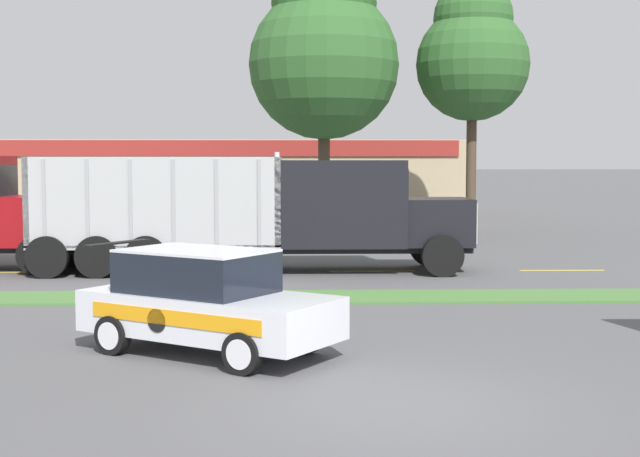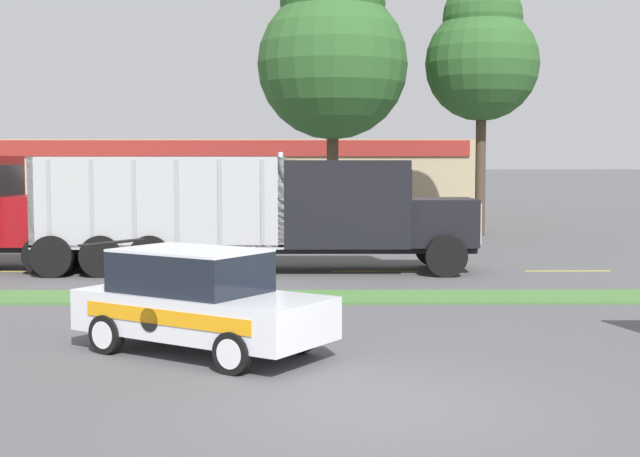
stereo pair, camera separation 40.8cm
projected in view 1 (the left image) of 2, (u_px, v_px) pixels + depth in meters
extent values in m
plane|color=#515154|center=(395.00, 406.00, 11.26)|extent=(600.00, 600.00, 0.00)
cube|color=#477538|center=(350.00, 297.00, 20.08)|extent=(120.00, 1.83, 0.06)
cube|color=yellow|center=(179.00, 272.00, 24.84)|extent=(2.40, 0.14, 0.01)
cube|color=yellow|center=(372.00, 271.00, 25.00)|extent=(2.40, 0.14, 0.01)
cube|color=yellow|center=(562.00, 270.00, 25.16)|extent=(2.40, 0.14, 0.01)
cube|color=black|center=(255.00, 248.00, 24.85)|extent=(12.04, 1.39, 0.18)
cube|color=black|center=(436.00, 222.00, 24.95)|extent=(1.89, 2.08, 1.30)
cube|color=#B7B7BC|center=(470.00, 222.00, 24.98)|extent=(0.06, 1.77, 1.11)
cube|color=black|center=(342.00, 203.00, 24.83)|extent=(3.38, 2.53, 2.37)
cube|color=black|center=(403.00, 188.00, 24.85)|extent=(0.04, 2.15, 1.07)
cylinder|color=silver|center=(277.00, 178.00, 23.90)|extent=(0.14, 0.14, 1.40)
cube|color=#ADADB2|center=(160.00, 243.00, 24.76)|extent=(6.77, 2.53, 0.12)
cube|color=#ADADB2|center=(278.00, 200.00, 24.77)|extent=(0.16, 2.53, 2.40)
cube|color=#ADADB2|center=(39.00, 200.00, 24.57)|extent=(0.16, 2.53, 2.40)
cube|color=#ADADB2|center=(153.00, 202.00, 23.49)|extent=(6.77, 0.16, 2.40)
cube|color=#ADADB2|center=(165.00, 198.00, 25.85)|extent=(6.77, 0.16, 2.40)
cube|color=#99999E|center=(44.00, 203.00, 23.31)|extent=(0.10, 0.04, 2.28)
cube|color=#99999E|center=(87.00, 203.00, 23.34)|extent=(0.10, 0.04, 2.28)
cube|color=#99999E|center=(130.00, 203.00, 23.37)|extent=(0.10, 0.04, 2.28)
cube|color=#99999E|center=(173.00, 202.00, 23.41)|extent=(0.10, 0.04, 2.28)
cube|color=#99999E|center=(216.00, 202.00, 23.44)|extent=(0.10, 0.04, 2.28)
cube|color=#99999E|center=(259.00, 202.00, 23.47)|extent=(0.10, 0.04, 2.28)
cylinder|color=black|center=(443.00, 256.00, 23.77)|extent=(1.12, 0.30, 1.12)
cylinder|color=black|center=(429.00, 247.00, 26.25)|extent=(1.12, 0.30, 1.12)
cylinder|color=black|center=(47.00, 257.00, 23.46)|extent=(1.12, 0.30, 1.12)
cylinder|color=black|center=(71.00, 248.00, 25.94)|extent=(1.12, 0.30, 1.12)
cylinder|color=black|center=(97.00, 257.00, 23.50)|extent=(1.12, 0.30, 1.12)
cylinder|color=black|center=(115.00, 248.00, 25.98)|extent=(1.12, 0.30, 1.12)
cylinder|color=black|center=(146.00, 257.00, 23.53)|extent=(1.12, 0.30, 1.12)
cylinder|color=black|center=(160.00, 248.00, 26.02)|extent=(1.12, 0.30, 1.12)
cube|color=maroon|center=(49.00, 220.00, 25.24)|extent=(2.44, 2.07, 1.39)
cube|color=#B7B7BC|center=(93.00, 220.00, 25.28)|extent=(0.06, 1.77, 1.18)
cube|color=black|center=(5.00, 185.00, 25.13)|extent=(0.04, 2.15, 1.14)
cylinder|color=black|center=(37.00, 256.00, 24.07)|extent=(1.06, 0.30, 1.06)
cylinder|color=black|center=(61.00, 247.00, 26.55)|extent=(1.06, 0.30, 1.06)
cube|color=silver|center=(209.00, 314.00, 14.25)|extent=(4.45, 3.77, 0.67)
cube|color=black|center=(197.00, 272.00, 14.33)|extent=(2.77, 2.56, 0.65)
cube|color=silver|center=(196.00, 251.00, 14.30)|extent=(2.77, 2.56, 0.04)
cube|color=black|center=(118.00, 243.00, 15.21)|extent=(0.95, 1.29, 0.03)
cube|color=orange|center=(172.00, 318.00, 13.48)|extent=(2.79, 1.85, 0.23)
cylinder|color=black|center=(156.00, 321.00, 13.65)|extent=(0.31, 0.21, 0.37)
cylinder|color=black|center=(243.00, 353.00, 12.88)|extent=(0.64, 0.52, 0.63)
cylinder|color=silver|center=(238.00, 355.00, 12.79)|extent=(0.38, 0.25, 0.44)
cylinder|color=black|center=(306.00, 334.00, 14.31)|extent=(0.64, 0.52, 0.63)
cylinder|color=silver|center=(309.00, 333.00, 14.40)|extent=(0.38, 0.25, 0.44)
cylinder|color=black|center=(113.00, 335.00, 14.23)|extent=(0.64, 0.52, 0.63)
cylinder|color=silver|center=(108.00, 336.00, 14.14)|extent=(0.38, 0.25, 0.44)
cylinder|color=black|center=(182.00, 319.00, 15.67)|extent=(0.64, 0.52, 0.63)
cylinder|color=silver|center=(186.00, 318.00, 15.76)|extent=(0.38, 0.25, 0.44)
cube|color=tan|center=(214.00, 179.00, 50.35)|extent=(26.90, 12.00, 4.16)
cube|color=maroon|center=(203.00, 148.00, 44.20)|extent=(25.56, 0.10, 0.80)
cylinder|color=#473828|center=(471.00, 166.00, 36.72)|extent=(0.41, 0.41, 5.75)
sphere|color=#2D5B28|center=(472.00, 64.00, 36.40)|extent=(4.64, 4.64, 4.64)
sphere|color=#2D5B28|center=(473.00, 18.00, 36.26)|extent=(3.25, 3.25, 3.25)
cylinder|color=#473828|center=(324.00, 172.00, 35.93)|extent=(0.48, 0.48, 5.29)
sphere|color=#2D5B28|center=(324.00, 64.00, 35.60)|extent=(6.03, 6.03, 6.03)
sphere|color=#2D5B28|center=(324.00, 3.00, 35.41)|extent=(4.22, 4.22, 4.22)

